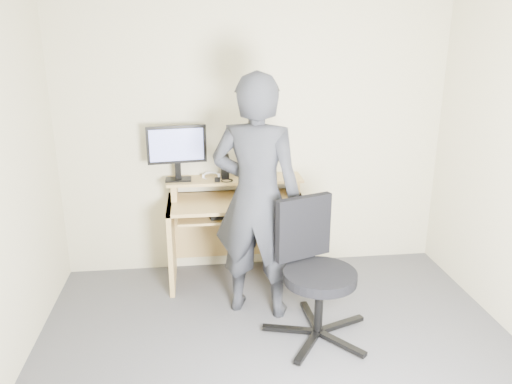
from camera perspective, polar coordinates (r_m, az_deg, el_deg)
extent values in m
plane|color=#55555A|center=(3.47, 3.62, -20.61)|extent=(3.50, 3.50, 0.00)
cube|color=beige|center=(4.54, -0.10, 6.34)|extent=(3.50, 0.02, 2.50)
cube|color=#DEB56C|center=(4.49, -9.61, -5.78)|extent=(0.04, 0.60, 0.75)
cube|color=#DEB56C|center=(4.58, 5.11, -5.12)|extent=(0.04, 0.60, 0.75)
cube|color=#DEB56C|center=(4.37, -2.23, -1.15)|extent=(1.20, 0.60, 0.03)
cube|color=#DEB56C|center=(4.32, -2.13, -2.68)|extent=(1.02, 0.38, 0.02)
cube|color=#DEB56C|center=(4.47, -9.32, 0.30)|extent=(0.05, 0.28, 0.15)
cube|color=#DEB56C|center=(4.55, 4.38, 0.80)|extent=(0.05, 0.28, 0.15)
cube|color=#DEB56C|center=(4.46, -2.42, 1.45)|extent=(1.20, 0.30, 0.02)
cube|color=#DEB56C|center=(4.74, -2.48, -3.58)|extent=(1.20, 0.03, 0.65)
cube|color=black|center=(4.44, -8.86, 1.44)|extent=(0.22, 0.14, 0.02)
cube|color=black|center=(4.44, -8.90, 2.49)|extent=(0.05, 0.04, 0.14)
cube|color=black|center=(4.36, -9.05, 5.38)|extent=(0.51, 0.10, 0.33)
cube|color=#808ADD|center=(4.34, -9.06, 5.32)|extent=(0.46, 0.06, 0.28)
cube|color=black|center=(4.47, -3.57, 2.96)|extent=(0.07, 0.13, 0.20)
cylinder|color=silver|center=(4.47, -0.04, 2.98)|extent=(0.10, 0.10, 0.20)
cube|color=black|center=(4.42, 0.73, 1.57)|extent=(0.07, 0.13, 0.01)
cube|color=black|center=(4.35, -4.43, 1.40)|extent=(0.05, 0.05, 0.03)
torus|color=silver|center=(4.50, -5.15, 1.81)|extent=(0.17, 0.16, 0.06)
cube|color=black|center=(4.30, -2.38, -2.41)|extent=(0.48, 0.25, 0.03)
ellipsoid|color=black|center=(4.30, 2.11, -0.98)|extent=(0.11, 0.09, 0.04)
cube|color=black|center=(3.96, 9.65, -14.67)|extent=(0.39, 0.19, 0.03)
cube|color=black|center=(4.02, 6.19, -13.94)|extent=(0.07, 0.40, 0.03)
cube|color=black|center=(3.86, 3.82, -15.38)|extent=(0.40, 0.16, 0.03)
cube|color=black|center=(3.69, 5.91, -17.20)|extent=(0.26, 0.36, 0.03)
cube|color=black|center=(3.76, 9.72, -16.69)|extent=(0.29, 0.35, 0.03)
cylinder|color=black|center=(3.74, 7.19, -12.72)|extent=(0.06, 0.06, 0.42)
cylinder|color=black|center=(3.63, 7.33, -9.56)|extent=(0.53, 0.53, 0.07)
cube|color=black|center=(3.68, 5.46, -4.04)|extent=(0.44, 0.22, 0.47)
imported|color=black|center=(3.78, 0.07, -0.73)|extent=(0.81, 0.67, 1.90)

